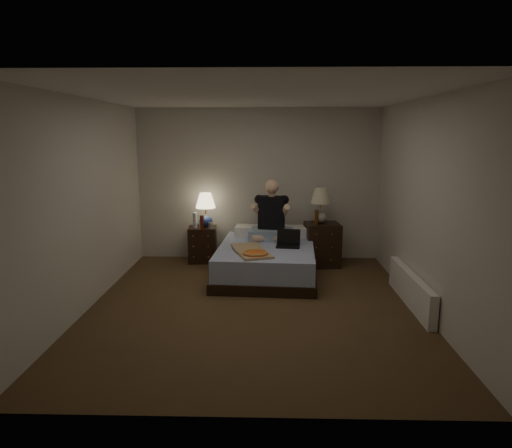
{
  "coord_description": "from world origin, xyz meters",
  "views": [
    {
      "loc": [
        0.16,
        -5.3,
        2.08
      ],
      "look_at": [
        0.0,
        0.9,
        0.85
      ],
      "focal_mm": 32.0,
      "sensor_mm": 36.0,
      "label": 1
    }
  ],
  "objects_px": {
    "nightstand_right": "(322,244)",
    "soda_can": "(210,226)",
    "lamp_right": "(321,206)",
    "laptop": "(288,239)",
    "bed": "(266,261)",
    "lamp_left": "(206,210)",
    "nightstand_left": "(203,244)",
    "person": "(271,210)",
    "radiator": "(411,289)",
    "beer_bottle_left": "(202,222)",
    "beer_bottle_right": "(316,217)",
    "pizza_box": "(255,254)",
    "water_bottle": "(195,220)"
  },
  "relations": [
    {
      "from": "soda_can",
      "to": "laptop",
      "type": "relative_size",
      "value": 0.29
    },
    {
      "from": "soda_can",
      "to": "laptop",
      "type": "distance_m",
      "value": 1.39
    },
    {
      "from": "laptop",
      "to": "nightstand_left",
      "type": "bearing_deg",
      "value": 155.82
    },
    {
      "from": "water_bottle",
      "to": "lamp_left",
      "type": "bearing_deg",
      "value": 23.13
    },
    {
      "from": "nightstand_right",
      "to": "water_bottle",
      "type": "xyz_separation_m",
      "value": [
        -2.05,
        0.11,
        0.36
      ]
    },
    {
      "from": "beer_bottle_right",
      "to": "person",
      "type": "distance_m",
      "value": 0.72
    },
    {
      "from": "lamp_left",
      "to": "person",
      "type": "relative_size",
      "value": 0.6
    },
    {
      "from": "nightstand_left",
      "to": "lamp_right",
      "type": "bearing_deg",
      "value": -8.86
    },
    {
      "from": "beer_bottle_left",
      "to": "beer_bottle_right",
      "type": "bearing_deg",
      "value": -1.91
    },
    {
      "from": "bed",
      "to": "beer_bottle_right",
      "type": "height_order",
      "value": "beer_bottle_right"
    },
    {
      "from": "person",
      "to": "lamp_left",
      "type": "bearing_deg",
      "value": 170.32
    },
    {
      "from": "bed",
      "to": "soda_can",
      "type": "relative_size",
      "value": 18.37
    },
    {
      "from": "radiator",
      "to": "nightstand_left",
      "type": "bearing_deg",
      "value": 146.37
    },
    {
      "from": "nightstand_right",
      "to": "soda_can",
      "type": "bearing_deg",
      "value": 172.87
    },
    {
      "from": "beer_bottle_right",
      "to": "nightstand_left",
      "type": "bearing_deg",
      "value": 171.97
    },
    {
      "from": "bed",
      "to": "soda_can",
      "type": "distance_m",
      "value": 1.16
    },
    {
      "from": "nightstand_left",
      "to": "person",
      "type": "bearing_deg",
      "value": -20.31
    },
    {
      "from": "bed",
      "to": "laptop",
      "type": "xyz_separation_m",
      "value": [
        0.31,
        -0.07,
        0.35
      ]
    },
    {
      "from": "lamp_right",
      "to": "laptop",
      "type": "xyz_separation_m",
      "value": [
        -0.54,
        -0.66,
        -0.39
      ]
    },
    {
      "from": "water_bottle",
      "to": "beer_bottle_right",
      "type": "bearing_deg",
      "value": -5.59
    },
    {
      "from": "nightstand_right",
      "to": "radiator",
      "type": "height_order",
      "value": "nightstand_right"
    },
    {
      "from": "lamp_left",
      "to": "beer_bottle_left",
      "type": "bearing_deg",
      "value": -100.48
    },
    {
      "from": "nightstand_right",
      "to": "laptop",
      "type": "height_order",
      "value": "laptop"
    },
    {
      "from": "nightstand_right",
      "to": "water_bottle",
      "type": "distance_m",
      "value": 2.08
    },
    {
      "from": "nightstand_left",
      "to": "pizza_box",
      "type": "bearing_deg",
      "value": -60.3
    },
    {
      "from": "radiator",
      "to": "pizza_box",
      "type": "bearing_deg",
      "value": 164.66
    },
    {
      "from": "beer_bottle_right",
      "to": "radiator",
      "type": "relative_size",
      "value": 0.14
    },
    {
      "from": "laptop",
      "to": "lamp_left",
      "type": "bearing_deg",
      "value": 154.57
    },
    {
      "from": "bed",
      "to": "lamp_right",
      "type": "relative_size",
      "value": 3.28
    },
    {
      "from": "soda_can",
      "to": "radiator",
      "type": "xyz_separation_m",
      "value": [
        2.69,
        -1.75,
        -0.43
      ]
    },
    {
      "from": "beer_bottle_left",
      "to": "beer_bottle_right",
      "type": "height_order",
      "value": "beer_bottle_right"
    },
    {
      "from": "nightstand_left",
      "to": "pizza_box",
      "type": "relative_size",
      "value": 0.76
    },
    {
      "from": "bed",
      "to": "lamp_left",
      "type": "relative_size",
      "value": 3.28
    },
    {
      "from": "bed",
      "to": "laptop",
      "type": "distance_m",
      "value": 0.47
    },
    {
      "from": "nightstand_left",
      "to": "laptop",
      "type": "bearing_deg",
      "value": -34.85
    },
    {
      "from": "beer_bottle_left",
      "to": "soda_can",
      "type": "bearing_deg",
      "value": 24.46
    },
    {
      "from": "person",
      "to": "laptop",
      "type": "xyz_separation_m",
      "value": [
        0.25,
        -0.49,
        -0.34
      ]
    },
    {
      "from": "water_bottle",
      "to": "radiator",
      "type": "bearing_deg",
      "value": -31.72
    },
    {
      "from": "lamp_left",
      "to": "lamp_right",
      "type": "relative_size",
      "value": 1.0
    },
    {
      "from": "beer_bottle_right",
      "to": "lamp_left",
      "type": "bearing_deg",
      "value": 171.62
    },
    {
      "from": "beer_bottle_left",
      "to": "beer_bottle_right",
      "type": "relative_size",
      "value": 1.0
    },
    {
      "from": "nightstand_right",
      "to": "beer_bottle_right",
      "type": "distance_m",
      "value": 0.48
    },
    {
      "from": "nightstand_right",
      "to": "lamp_right",
      "type": "relative_size",
      "value": 1.23
    },
    {
      "from": "person",
      "to": "radiator",
      "type": "distance_m",
      "value": 2.43
    },
    {
      "from": "beer_bottle_left",
      "to": "beer_bottle_right",
      "type": "distance_m",
      "value": 1.81
    },
    {
      "from": "pizza_box",
      "to": "beer_bottle_left",
      "type": "bearing_deg",
      "value": 107.92
    },
    {
      "from": "bed",
      "to": "nightstand_right",
      "type": "xyz_separation_m",
      "value": [
        0.89,
        0.56,
        0.11
      ]
    },
    {
      "from": "person",
      "to": "pizza_box",
      "type": "distance_m",
      "value": 1.14
    },
    {
      "from": "bed",
      "to": "beer_bottle_right",
      "type": "distance_m",
      "value": 1.08
    },
    {
      "from": "beer_bottle_left",
      "to": "laptop",
      "type": "bearing_deg",
      "value": -24.69
    }
  ]
}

